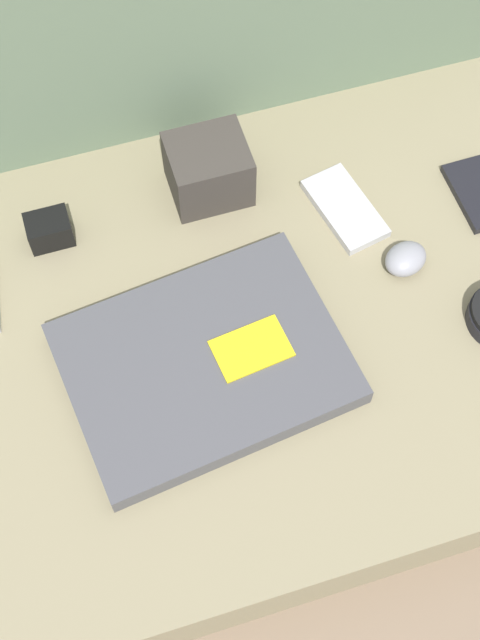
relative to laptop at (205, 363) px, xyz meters
name	(u,v)px	position (x,y,z in m)	size (l,w,h in m)	color
ground_plane	(240,364)	(0.06, 0.04, -0.13)	(8.00, 8.00, 0.00)	#7A6651
couch_seat	(240,346)	(0.06, 0.04, -0.07)	(0.96, 0.65, 0.11)	#847A5B
laptop	(205,363)	(0.00, 0.00, 0.00)	(0.36, 0.28, 0.03)	#47474C
computer_mouse	(406,259)	(0.29, 0.07, 0.00)	(0.07, 0.06, 0.03)	gray
phone_black	(345,208)	(0.24, 0.17, -0.01)	(0.09, 0.14, 0.01)	#B7B7BC
phone_small	(479,194)	(0.43, 0.14, -0.01)	(0.06, 0.11, 0.01)	black
camera_pouch	(209,170)	(0.08, 0.26, 0.03)	(0.10, 0.09, 0.09)	#38332D
charger_brick	(49,230)	(-0.14, 0.24, 0.01)	(0.06, 0.04, 0.04)	black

